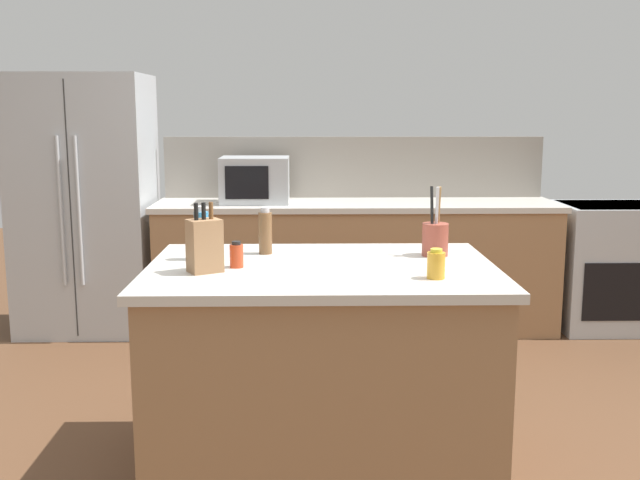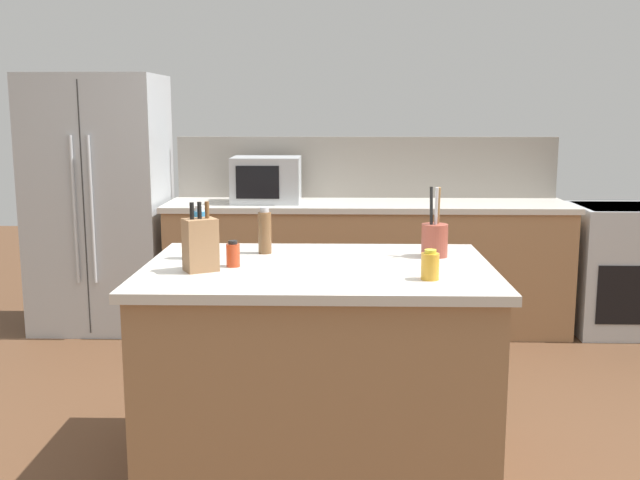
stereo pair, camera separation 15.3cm
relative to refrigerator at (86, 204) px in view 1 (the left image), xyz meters
name	(u,v)px [view 1 (the left image)]	position (x,y,z in m)	size (l,w,h in m)	color
ground_plane	(321,468)	(1.66, -2.25, -0.92)	(14.00, 14.00, 0.00)	brown
back_counter_run	(356,266)	(1.96, -0.05, -0.45)	(2.90, 0.66, 0.94)	#936B47
wall_backsplash	(354,167)	(1.96, 0.27, 0.25)	(2.86, 0.03, 0.46)	gray
kitchen_island	(322,369)	(1.66, -2.25, -0.45)	(1.50, 1.06, 0.94)	#936B47
refrigerator	(86,204)	(0.00, 0.00, 0.00)	(0.94, 0.75, 1.85)	#ADB2B7
range_oven	(609,265)	(3.83, -0.05, -0.46)	(0.76, 0.65, 0.92)	#ADB2B7
microwave	(255,180)	(1.23, -0.05, 0.18)	(0.49, 0.39, 0.33)	#ADB2B7
knife_block	(205,245)	(1.17, -2.37, 0.13)	(0.16, 0.15, 0.29)	#936B47
utensil_crock	(435,238)	(2.19, -2.04, 0.10)	(0.12, 0.12, 0.32)	brown
pepper_grinder	(265,232)	(1.40, -1.98, 0.12)	(0.06, 0.06, 0.22)	brown
honey_jar	(436,265)	(2.11, -2.51, 0.07)	(0.07, 0.07, 0.12)	gold
spice_jar_paprika	(237,255)	(1.30, -2.28, 0.07)	(0.06, 0.06, 0.11)	#B73D1E
dish_soap_bottle	(202,235)	(1.13, -2.11, 0.13)	(0.06, 0.06, 0.24)	#3384BC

